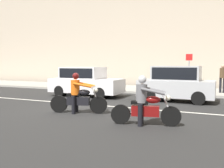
% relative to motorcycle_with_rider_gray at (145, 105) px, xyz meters
% --- Properties ---
extents(ground_plane, '(80.00, 80.00, 0.00)m').
position_rel_motorcycle_with_rider_gray_xyz_m(ground_plane, '(-3.17, 1.71, -0.63)').
color(ground_plane, '#262626').
extents(sidewalk_slab, '(40.00, 4.40, 0.14)m').
position_rel_motorcycle_with_rider_gray_xyz_m(sidewalk_slab, '(-3.17, 9.71, -0.56)').
color(sidewalk_slab, '#99968E').
rests_on(sidewalk_slab, ground_plane).
extents(building_facade, '(40.00, 1.40, 13.46)m').
position_rel_motorcycle_with_rider_gray_xyz_m(building_facade, '(-3.17, 13.11, 6.10)').
color(building_facade, '#B7A893').
rests_on(building_facade, ground_plane).
extents(lane_marking_stripe, '(18.00, 0.14, 0.01)m').
position_rel_motorcycle_with_rider_gray_xyz_m(lane_marking_stripe, '(-2.37, 2.61, -0.63)').
color(lane_marking_stripe, silver).
rests_on(lane_marking_stripe, ground_plane).
extents(motorcycle_with_rider_gray, '(2.13, 0.80, 1.54)m').
position_rel_motorcycle_with_rider_gray_xyz_m(motorcycle_with_rider_gray, '(0.00, 0.00, 0.00)').
color(motorcycle_with_rider_gray, black).
rests_on(motorcycle_with_rider_gray, ground_plane).
extents(motorcycle_with_rider_orange_stripe, '(2.18, 0.89, 1.55)m').
position_rel_motorcycle_with_rider_gray_xyz_m(motorcycle_with_rider_orange_stripe, '(-2.90, 0.74, 0.00)').
color(motorcycle_with_rider_orange_stripe, black).
rests_on(motorcycle_with_rider_orange_stripe, ground_plane).
extents(parked_hatchback_silver, '(3.71, 1.76, 1.80)m').
position_rel_motorcycle_with_rider_gray_xyz_m(parked_hatchback_silver, '(-0.00, 5.39, 0.30)').
color(parked_hatchback_silver, '#B2B5BA').
rests_on(parked_hatchback_silver, ground_plane).
extents(parked_sedan_white, '(4.28, 1.82, 1.72)m').
position_rel_motorcycle_with_rider_gray_xyz_m(parked_sedan_white, '(-5.24, 5.18, 0.25)').
color(parked_sedan_white, silver).
rests_on(parked_sedan_white, ground_plane).
extents(street_sign_post, '(0.44, 0.08, 2.47)m').
position_rel_motorcycle_with_rider_gray_xyz_m(street_sign_post, '(-0.01, 10.35, 1.01)').
color(street_sign_post, gray).
rests_on(street_sign_post, sidewalk_slab).
extents(pedestrian_bystander, '(0.34, 0.34, 1.72)m').
position_rel_motorcycle_with_rider_gray_xyz_m(pedestrian_bystander, '(2.12, 9.12, 0.52)').
color(pedestrian_bystander, black).
rests_on(pedestrian_bystander, sidewalk_slab).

